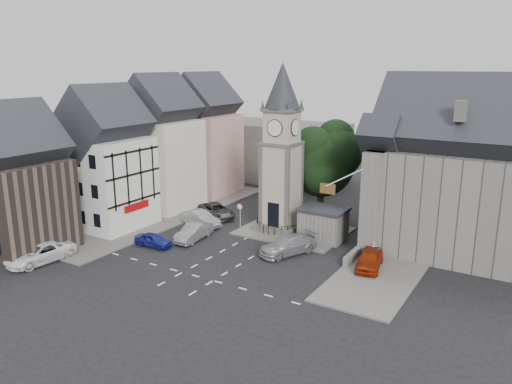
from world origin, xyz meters
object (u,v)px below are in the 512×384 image
Objects in this scene: car_west_blue at (153,240)px; car_east_red at (370,260)px; pedestrian at (373,250)px; clock_tower at (282,149)px; stone_shelter at (323,224)px.

car_east_red reaches higher than car_west_blue.
pedestrian is (-0.47, 2.28, -0.04)m from car_east_red.
car_west_blue is at bearing -126.05° from clock_tower.
stone_shelter reaches higher than car_east_red.
stone_shelter is 2.91× the size of pedestrian.
clock_tower is 4.47× the size of car_west_blue.
pedestrian is (17.93, 7.59, 0.12)m from car_west_blue.
clock_tower is 3.78× the size of stone_shelter.
car_west_blue is (-7.50, -10.30, -7.50)m from clock_tower.
pedestrian is at bearing -70.17° from car_west_blue.
stone_shelter is at bearing -54.55° from car_west_blue.
clock_tower reaches higher than car_west_blue.
car_east_red is 3.10× the size of pedestrian.
pedestrian is (10.43, -2.71, -7.38)m from clock_tower.
car_west_blue is 0.79× the size of car_east_red.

